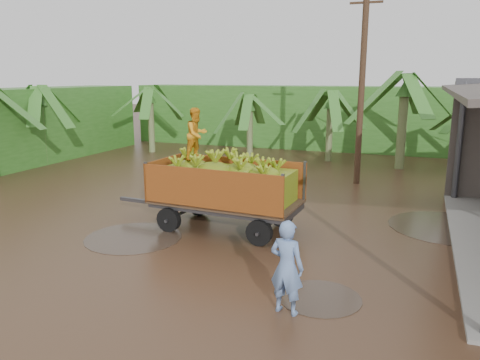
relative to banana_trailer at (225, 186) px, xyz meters
name	(u,v)px	position (x,y,z in m)	size (l,w,h in m)	color
ground	(255,231)	(0.85, 0.07, -1.23)	(100.00, 100.00, 0.00)	black
hedge_north	(312,117)	(-1.15, 16.07, 0.57)	(22.00, 3.00, 3.60)	#2D661E
banana_trailer	(225,186)	(0.00, 0.00, 0.00)	(5.64, 2.16, 3.33)	#AE5518
man_blue	(287,267)	(2.87, -3.98, -0.36)	(0.63, 0.42, 1.74)	#6684B9
utility_pole	(362,88)	(2.67, 7.11, 2.51)	(1.20, 0.24, 7.37)	#47301E
banana_plants	(223,129)	(-3.21, 7.42, 0.68)	(25.35, 20.39, 4.47)	#2D661E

